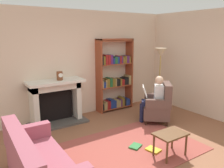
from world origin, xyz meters
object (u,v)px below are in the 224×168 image
(mantel_clock, at_px, (60,76))
(armchair_reading, at_px, (159,105))
(fireplace, at_px, (56,100))
(seated_reader, at_px, (154,97))
(floor_lamp, at_px, (161,58))
(bookshelf, at_px, (115,77))
(sofa_floral, at_px, (39,167))
(side_table, at_px, (170,137))

(mantel_clock, xyz_separation_m, armchair_reading, (1.99, -1.25, -0.73))
(fireplace, xyz_separation_m, mantel_clock, (0.10, -0.10, 0.59))
(seated_reader, distance_m, floor_lamp, 1.40)
(armchair_reading, bearing_deg, bookshelf, -125.87)
(mantel_clock, height_order, bookshelf, bookshelf)
(bookshelf, height_order, floor_lamp, bookshelf)
(mantel_clock, xyz_separation_m, seated_reader, (1.90, -1.17, -0.54))
(mantel_clock, distance_m, sofa_floral, 2.52)
(mantel_clock, bearing_deg, seated_reader, -31.69)
(mantel_clock, distance_m, seated_reader, 2.30)
(floor_lamp, bearing_deg, seated_reader, -141.07)
(fireplace, distance_m, side_table, 2.83)
(mantel_clock, height_order, side_table, mantel_clock)
(armchair_reading, bearing_deg, fireplace, -83.13)
(fireplace, distance_m, floor_lamp, 3.06)
(armchair_reading, bearing_deg, side_table, 1.75)
(fireplace, bearing_deg, mantel_clock, -45.97)
(sofa_floral, bearing_deg, floor_lamp, -67.02)
(floor_lamp, bearing_deg, mantel_clock, 170.36)
(mantel_clock, relative_size, bookshelf, 0.10)
(side_table, bearing_deg, fireplace, 113.17)
(bookshelf, bearing_deg, sofa_floral, -141.31)
(fireplace, height_order, side_table, fireplace)
(armchair_reading, relative_size, sofa_floral, 0.57)
(bookshelf, distance_m, floor_lamp, 1.39)
(mantel_clock, height_order, sofa_floral, mantel_clock)
(sofa_floral, xyz_separation_m, side_table, (2.15, -0.42, 0.04))
(armchair_reading, distance_m, floor_lamp, 1.52)
(armchair_reading, xyz_separation_m, floor_lamp, (0.78, 0.78, 1.04))
(bookshelf, relative_size, armchair_reading, 2.05)
(bookshelf, xyz_separation_m, seated_reader, (0.27, -1.31, -0.31))
(seated_reader, bearing_deg, bookshelf, -128.82)
(armchair_reading, distance_m, side_table, 1.59)
(bookshelf, bearing_deg, mantel_clock, -175.26)
(floor_lamp, bearing_deg, sofa_floral, -157.57)
(seated_reader, xyz_separation_m, floor_lamp, (0.87, 0.70, 0.84))
(mantel_clock, distance_m, bookshelf, 1.66)
(mantel_clock, relative_size, armchair_reading, 0.21)
(armchair_reading, bearing_deg, sofa_floral, -35.33)
(fireplace, bearing_deg, floor_lamp, -11.24)
(fireplace, relative_size, floor_lamp, 0.78)
(mantel_clock, relative_size, floor_lamp, 0.12)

